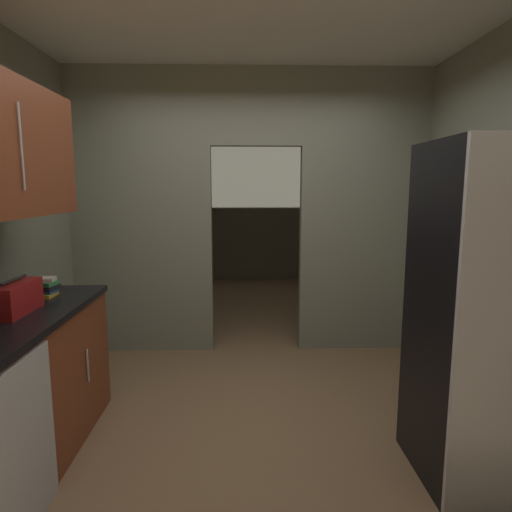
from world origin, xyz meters
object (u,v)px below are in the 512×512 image
Objects in this scene: dishwasher at (25,448)px; book_stack at (46,287)px; boombox at (15,298)px; refrigerator at (503,316)px.

book_stack reaches higher than dishwasher.
boombox is 0.40m from book_stack.
boombox is 2.35× the size of book_stack.
book_stack is (0.00, 0.40, -0.03)m from boombox.
boombox is (-0.29, 0.57, 0.57)m from dishwasher.
book_stack is at bearing 167.20° from refrigerator.
boombox is at bearing 175.43° from refrigerator.
refrigerator is 2.20× the size of dishwasher.
boombox is at bearing 116.74° from dishwasher.
dishwasher is 5.19× the size of book_stack.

